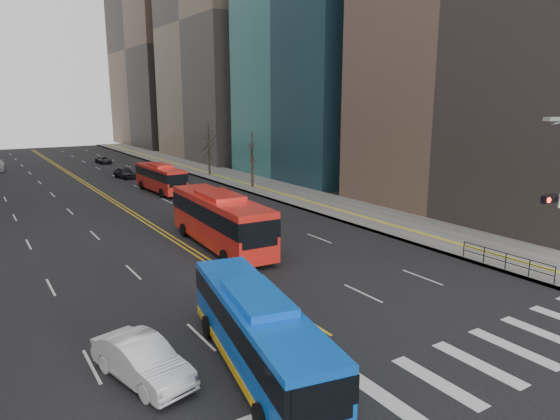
% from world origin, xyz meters
% --- Properties ---
extents(ground, '(220.00, 220.00, 0.00)m').
position_xyz_m(ground, '(0.00, 0.00, 0.00)').
color(ground, black).
extents(sidewalk_right, '(7.00, 130.00, 0.15)m').
position_xyz_m(sidewalk_right, '(17.50, 45.00, 0.07)').
color(sidewalk_right, gray).
rests_on(sidewalk_right, ground).
extents(crosswalk, '(26.70, 4.00, 0.01)m').
position_xyz_m(crosswalk, '(0.00, 0.00, 0.01)').
color(crosswalk, silver).
rests_on(crosswalk, ground).
extents(centerline, '(0.55, 100.00, 0.01)m').
position_xyz_m(centerline, '(0.00, 55.00, 0.01)').
color(centerline, gold).
rests_on(centerline, ground).
extents(pedestrian_railing, '(0.06, 6.06, 1.02)m').
position_xyz_m(pedestrian_railing, '(14.30, 6.00, 0.82)').
color(pedestrian_railing, black).
rests_on(pedestrian_railing, sidewalk_right).
extents(street_trees, '(35.20, 47.20, 7.60)m').
position_xyz_m(street_trees, '(-7.18, 34.55, 4.87)').
color(street_trees, black).
rests_on(street_trees, ground).
extents(blue_bus, '(4.28, 11.02, 3.17)m').
position_xyz_m(blue_bus, '(-4.00, 4.17, 1.66)').
color(blue_bus, blue).
rests_on(blue_bus, ground).
extents(red_bus_near, '(3.56, 12.38, 3.86)m').
position_xyz_m(red_bus_near, '(2.15, 20.06, 2.14)').
color(red_bus_near, red).
rests_on(red_bus_near, ground).
extents(red_bus_far, '(2.76, 10.05, 3.20)m').
position_xyz_m(red_bus_far, '(5.91, 43.10, 1.79)').
color(red_bus_far, red).
rests_on(red_bus_far, ground).
extents(car_white, '(2.79, 5.04, 1.57)m').
position_xyz_m(car_white, '(-7.89, 6.00, 0.79)').
color(car_white, silver).
rests_on(car_white, ground).
extents(car_dark_mid, '(2.37, 4.53, 1.47)m').
position_xyz_m(car_dark_mid, '(5.42, 55.83, 0.74)').
color(car_dark_mid, black).
rests_on(car_dark_mid, ground).
extents(car_dark_far, '(2.15, 4.07, 1.09)m').
position_xyz_m(car_dark_far, '(6.96, 73.64, 0.55)').
color(car_dark_far, black).
rests_on(car_dark_far, ground).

